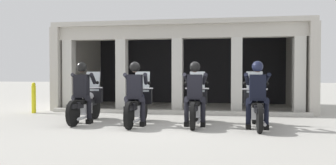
{
  "coord_description": "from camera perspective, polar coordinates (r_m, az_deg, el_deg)",
  "views": [
    {
      "loc": [
        1.44,
        -8.09,
        1.28
      ],
      "look_at": [
        0.0,
        0.5,
        1.06
      ],
      "focal_mm": 36.0,
      "sensor_mm": 36.0,
      "label": 1
    }
  ],
  "objects": [
    {
      "name": "ground_plane",
      "position": [
        11.26,
        2.11,
        -5.08
      ],
      "size": [
        80.0,
        80.0,
        0.0
      ],
      "primitive_type": "plane",
      "color": "#A8A59E"
    },
    {
      "name": "station_building",
      "position": [
        13.38,
        2.9,
        4.19
      ],
      "size": [
        8.83,
        4.4,
        3.06
      ],
      "color": "black",
      "rests_on": "ground"
    },
    {
      "name": "kerb_strip",
      "position": [
        10.81,
        1.26,
        -5.03
      ],
      "size": [
        8.33,
        0.24,
        0.12
      ],
      "primitive_type": "cube",
      "color": "#B7B5AD",
      "rests_on": "ground"
    },
    {
      "name": "motorcycle_far_left",
      "position": [
        9.27,
        -13.62,
        -3.42
      ],
      "size": [
        0.62,
        2.04,
        1.35
      ],
      "rotation": [
        0.0,
        0.0,
        -0.12
      ],
      "color": "black",
      "rests_on": "ground"
    },
    {
      "name": "police_officer_far_left",
      "position": [
        8.98,
        -14.35,
        -0.78
      ],
      "size": [
        0.63,
        0.61,
        1.58
      ],
      "rotation": [
        0.0,
        0.0,
        -0.12
      ],
      "color": "black",
      "rests_on": "ground"
    },
    {
      "name": "motorcycle_center_left",
      "position": [
        8.63,
        -5.09,
        -3.75
      ],
      "size": [
        0.62,
        2.04,
        1.35
      ],
      "rotation": [
        0.0,
        0.0,
        -0.15
      ],
      "color": "black",
      "rests_on": "ground"
    },
    {
      "name": "police_officer_center_left",
      "position": [
        8.33,
        -5.6,
        -0.92
      ],
      "size": [
        0.63,
        0.61,
        1.58
      ],
      "rotation": [
        0.0,
        0.0,
        -0.15
      ],
      "color": "black",
      "rests_on": "ground"
    },
    {
      "name": "motorcycle_center_right",
      "position": [
        8.54,
        4.74,
        -3.8
      ],
      "size": [
        0.62,
        2.04,
        1.35
      ],
      "rotation": [
        0.0,
        0.0,
        -0.03
      ],
      "color": "black",
      "rests_on": "ground"
    },
    {
      "name": "police_officer_center_right",
      "position": [
        8.23,
        4.58,
        -0.95
      ],
      "size": [
        0.63,
        0.61,
        1.58
      ],
      "rotation": [
        0.0,
        0.0,
        -0.03
      ],
      "color": "black",
      "rests_on": "ground"
    },
    {
      "name": "motorcycle_far_right",
      "position": [
        8.38,
        14.69,
        -3.95
      ],
      "size": [
        0.62,
        2.04,
        1.35
      ],
      "rotation": [
        0.0,
        0.0,
        -0.01
      ],
      "color": "black",
      "rests_on": "ground"
    },
    {
      "name": "police_officer_far_right",
      "position": [
        8.07,
        14.89,
        -1.04
      ],
      "size": [
        0.63,
        0.61,
        1.58
      ],
      "rotation": [
        0.0,
        0.0,
        -0.01
      ],
      "color": "black",
      "rests_on": "ground"
    },
    {
      "name": "bollard_kerbside",
      "position": [
        11.88,
        -21.79,
        -2.42
      ],
      "size": [
        0.14,
        0.14,
        1.01
      ],
      "color": "yellow",
      "rests_on": "ground"
    }
  ]
}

